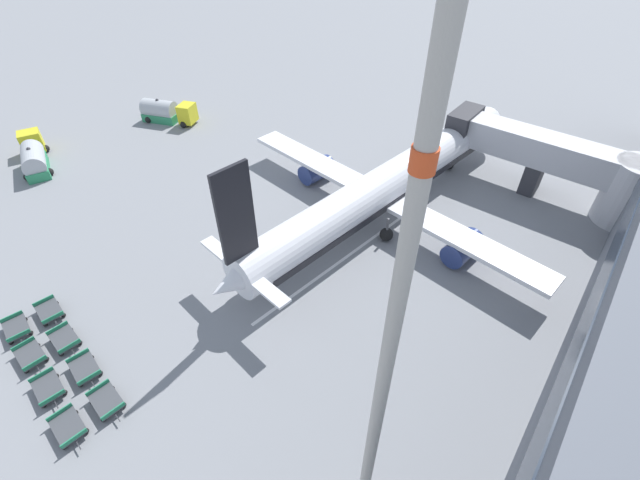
{
  "coord_description": "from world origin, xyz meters",
  "views": [
    {
      "loc": [
        27.44,
        -33.24,
        27.16
      ],
      "look_at": [
        9.06,
        -9.84,
        1.26
      ],
      "focal_mm": 24.0,
      "sensor_mm": 36.0,
      "label": 1
    }
  ],
  "objects_px": {
    "fuel_tanker_secondary": "(34,157)",
    "apron_light_mast": "(391,339)",
    "baggage_dolly_row_mid_a_col_c": "(85,369)",
    "baggage_dolly_row_near_col_b": "(30,356)",
    "airplane": "(386,186)",
    "baggage_dolly_row_near_col_a": "(16,328)",
    "baggage_dolly_row_mid_a_col_b": "(65,339)",
    "baggage_dolly_row_mid_a_col_d": "(107,401)",
    "baggage_dolly_row_near_col_d": "(68,427)",
    "fuel_tanker_primary": "(166,112)",
    "baggage_dolly_row_near_col_c": "(48,388)",
    "baggage_dolly_row_mid_a_col_a": "(49,311)"
  },
  "relations": [
    {
      "from": "baggage_dolly_row_mid_a_col_d",
      "to": "baggage_dolly_row_mid_a_col_c",
      "type": "bearing_deg",
      "value": 173.37
    },
    {
      "from": "baggage_dolly_row_mid_a_col_c",
      "to": "baggage_dolly_row_mid_a_col_d",
      "type": "distance_m",
      "value": 3.48
    },
    {
      "from": "baggage_dolly_row_near_col_b",
      "to": "baggage_dolly_row_mid_a_col_a",
      "type": "relative_size",
      "value": 0.99
    },
    {
      "from": "fuel_tanker_secondary",
      "to": "baggage_dolly_row_near_col_b",
      "type": "relative_size",
      "value": 2.84
    },
    {
      "from": "baggage_dolly_row_near_col_c",
      "to": "baggage_dolly_row_mid_a_col_c",
      "type": "xyz_separation_m",
      "value": [
        0.53,
        2.33,
        0.0
      ]
    },
    {
      "from": "fuel_tanker_primary",
      "to": "baggage_dolly_row_mid_a_col_c",
      "type": "distance_m",
      "value": 40.45
    },
    {
      "from": "baggage_dolly_row_near_col_a",
      "to": "baggage_dolly_row_mid_a_col_a",
      "type": "relative_size",
      "value": 1.0
    },
    {
      "from": "fuel_tanker_secondary",
      "to": "baggage_dolly_row_mid_a_col_b",
      "type": "height_order",
      "value": "fuel_tanker_secondary"
    },
    {
      "from": "fuel_tanker_primary",
      "to": "baggage_dolly_row_mid_a_col_c",
      "type": "height_order",
      "value": "fuel_tanker_primary"
    },
    {
      "from": "fuel_tanker_primary",
      "to": "baggage_dolly_row_mid_a_col_a",
      "type": "xyz_separation_m",
      "value": [
        21.59,
        -27.48,
        -0.92
      ]
    },
    {
      "from": "baggage_dolly_row_near_col_b",
      "to": "baggage_dolly_row_near_col_c",
      "type": "xyz_separation_m",
      "value": [
        3.58,
        -0.46,
        0.0
      ]
    },
    {
      "from": "airplane",
      "to": "baggage_dolly_row_mid_a_col_a",
      "type": "relative_size",
      "value": 12.93
    },
    {
      "from": "baggage_dolly_row_mid_a_col_b",
      "to": "baggage_dolly_row_mid_a_col_d",
      "type": "distance_m",
      "value": 7.05
    },
    {
      "from": "fuel_tanker_primary",
      "to": "baggage_dolly_row_near_col_a",
      "type": "distance_m",
      "value": 36.67
    },
    {
      "from": "baggage_dolly_row_near_col_d",
      "to": "apron_light_mast",
      "type": "xyz_separation_m",
      "value": [
        17.09,
        7.68,
        15.51
      ]
    },
    {
      "from": "baggage_dolly_row_mid_a_col_d",
      "to": "baggage_dolly_row_mid_a_col_b",
      "type": "bearing_deg",
      "value": 173.56
    },
    {
      "from": "baggage_dolly_row_near_col_d",
      "to": "airplane",
      "type": "bearing_deg",
      "value": 83.6
    },
    {
      "from": "baggage_dolly_row_near_col_b",
      "to": "apron_light_mast",
      "type": "bearing_deg",
      "value": 15.36
    },
    {
      "from": "baggage_dolly_row_near_col_a",
      "to": "baggage_dolly_row_mid_a_col_d",
      "type": "xyz_separation_m",
      "value": [
        10.91,
        0.98,
        0.0
      ]
    },
    {
      "from": "baggage_dolly_row_near_col_a",
      "to": "baggage_dolly_row_mid_a_col_b",
      "type": "height_order",
      "value": "same"
    },
    {
      "from": "baggage_dolly_row_near_col_d",
      "to": "apron_light_mast",
      "type": "bearing_deg",
      "value": 24.21
    },
    {
      "from": "baggage_dolly_row_near_col_a",
      "to": "baggage_dolly_row_mid_a_col_c",
      "type": "distance_m",
      "value": 7.58
    },
    {
      "from": "baggage_dolly_row_mid_a_col_b",
      "to": "apron_light_mast",
      "type": "bearing_deg",
      "value": 10.55
    },
    {
      "from": "baggage_dolly_row_mid_a_col_b",
      "to": "apron_light_mast",
      "type": "height_order",
      "value": "apron_light_mast"
    },
    {
      "from": "fuel_tanker_primary",
      "to": "baggage_dolly_row_mid_a_col_a",
      "type": "relative_size",
      "value": 2.49
    },
    {
      "from": "baggage_dolly_row_near_col_c",
      "to": "baggage_dolly_row_mid_a_col_a",
      "type": "height_order",
      "value": "same"
    },
    {
      "from": "fuel_tanker_secondary",
      "to": "baggage_dolly_row_mid_a_col_d",
      "type": "xyz_separation_m",
      "value": [
        34.22,
        -11.63,
        -0.9
      ]
    },
    {
      "from": "baggage_dolly_row_near_col_b",
      "to": "baggage_dolly_row_mid_a_col_b",
      "type": "distance_m",
      "value": 2.33
    },
    {
      "from": "airplane",
      "to": "baggage_dolly_row_near_col_a",
      "type": "xyz_separation_m",
      "value": [
        -14.17,
        -30.48,
        -2.89
      ]
    },
    {
      "from": "fuel_tanker_secondary",
      "to": "apron_light_mast",
      "type": "xyz_separation_m",
      "value": [
        50.99,
        -6.41,
        14.61
      ]
    },
    {
      "from": "baggage_dolly_row_mid_a_col_c",
      "to": "baggage_dolly_row_mid_a_col_d",
      "type": "bearing_deg",
      "value": -6.63
    },
    {
      "from": "baggage_dolly_row_near_col_b",
      "to": "airplane",
      "type": "bearing_deg",
      "value": 70.72
    },
    {
      "from": "baggage_dolly_row_mid_a_col_a",
      "to": "baggage_dolly_row_mid_a_col_d",
      "type": "xyz_separation_m",
      "value": [
        10.58,
        -1.41,
        0.0
      ]
    },
    {
      "from": "baggage_dolly_row_mid_a_col_c",
      "to": "apron_light_mast",
      "type": "xyz_separation_m",
      "value": [
        20.23,
        4.82,
        15.51
      ]
    },
    {
      "from": "baggage_dolly_row_near_col_b",
      "to": "baggage_dolly_row_near_col_d",
      "type": "bearing_deg",
      "value": -7.83
    },
    {
      "from": "fuel_tanker_secondary",
      "to": "baggage_dolly_row_near_col_c",
      "type": "height_order",
      "value": "fuel_tanker_secondary"
    },
    {
      "from": "baggage_dolly_row_near_col_c",
      "to": "baggage_dolly_row_near_col_d",
      "type": "xyz_separation_m",
      "value": [
        3.67,
        -0.53,
        0.0
      ]
    },
    {
      "from": "baggage_dolly_row_near_col_d",
      "to": "baggage_dolly_row_mid_a_col_b",
      "type": "xyz_separation_m",
      "value": [
        -6.69,
        3.26,
        0.0
      ]
    },
    {
      "from": "baggage_dolly_row_mid_a_col_a",
      "to": "baggage_dolly_row_mid_a_col_b",
      "type": "height_order",
      "value": "same"
    },
    {
      "from": "fuel_tanker_secondary",
      "to": "baggage_dolly_row_near_col_b",
      "type": "bearing_deg",
      "value": -26.17
    },
    {
      "from": "baggage_dolly_row_near_col_c",
      "to": "baggage_dolly_row_near_col_b",
      "type": "bearing_deg",
      "value": 172.62
    },
    {
      "from": "fuel_tanker_secondary",
      "to": "baggage_dolly_row_near_col_a",
      "type": "height_order",
      "value": "fuel_tanker_secondary"
    },
    {
      "from": "baggage_dolly_row_near_col_a",
      "to": "baggage_dolly_row_mid_a_col_b",
      "type": "distance_m",
      "value": 4.29
    },
    {
      "from": "airplane",
      "to": "baggage_dolly_row_mid_a_col_a",
      "type": "xyz_separation_m",
      "value": [
        -13.84,
        -28.08,
        -2.89
      ]
    },
    {
      "from": "baggage_dolly_row_near_col_b",
      "to": "apron_light_mast",
      "type": "height_order",
      "value": "apron_light_mast"
    },
    {
      "from": "baggage_dolly_row_mid_a_col_c",
      "to": "baggage_dolly_row_near_col_b",
      "type": "bearing_deg",
      "value": -155.51
    },
    {
      "from": "baggage_dolly_row_near_col_c",
      "to": "baggage_dolly_row_near_col_d",
      "type": "height_order",
      "value": "same"
    },
    {
      "from": "fuel_tanker_secondary",
      "to": "baggage_dolly_row_mid_a_col_d",
      "type": "bearing_deg",
      "value": -18.76
    },
    {
      "from": "baggage_dolly_row_near_col_b",
      "to": "baggage_dolly_row_mid_a_col_a",
      "type": "distance_m",
      "value": 4.17
    },
    {
      "from": "baggage_dolly_row_near_col_b",
      "to": "baggage_dolly_row_mid_a_col_d",
      "type": "xyz_separation_m",
      "value": [
        7.57,
        1.47,
        0.0
      ]
    }
  ]
}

